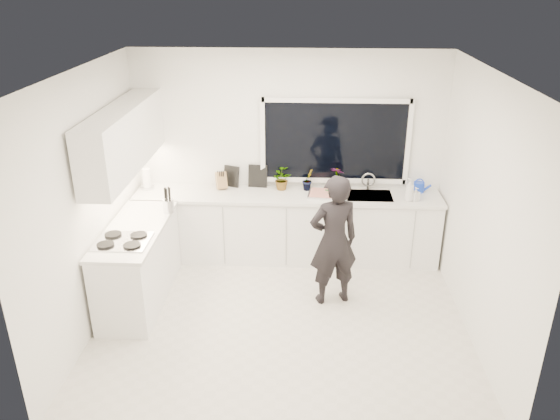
{
  "coord_description": "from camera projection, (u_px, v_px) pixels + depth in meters",
  "views": [
    {
      "loc": [
        0.23,
        -5.06,
        3.54
      ],
      "look_at": [
        -0.04,
        0.4,
        1.15
      ],
      "focal_mm": 35.0,
      "sensor_mm": 36.0,
      "label": 1
    }
  ],
  "objects": [
    {
      "name": "paper_towel_roll",
      "position": [
        147.0,
        179.0,
        7.14
      ],
      "size": [
        0.14,
        0.14,
        0.26
      ],
      "primitive_type": "cylinder",
      "rotation": [
        0.0,
        0.0,
        0.34
      ],
      "color": "white",
      "rests_on": "countertop_back"
    },
    {
      "name": "soap_bottles",
      "position": [
        411.0,
        191.0,
        6.76
      ],
      "size": [
        0.21,
        0.16,
        0.29
      ],
      "color": "#D8BF66",
      "rests_on": "countertop_back"
    },
    {
      "name": "pizza",
      "position": [
        327.0,
        193.0,
        6.96
      ],
      "size": [
        0.47,
        0.36,
        0.01
      ],
      "primitive_type": "cube",
      "rotation": [
        0.0,
        0.0,
        -0.11
      ],
      "color": "red",
      "rests_on": "pizza_tray"
    },
    {
      "name": "utensil_crock",
      "position": [
        168.0,
        206.0,
        6.46
      ],
      "size": [
        0.17,
        0.17,
        0.16
      ],
      "primitive_type": "cylinder",
      "rotation": [
        0.0,
        0.0,
        0.35
      ],
      "color": "#B0B1B5",
      "rests_on": "countertop_left"
    },
    {
      "name": "base_cabinets_back",
      "position": [
        287.0,
        227.0,
        7.21
      ],
      "size": [
        3.92,
        0.58,
        0.88
      ],
      "primitive_type": "cube",
      "color": "white",
      "rests_on": "floor"
    },
    {
      "name": "stovetop",
      "position": [
        122.0,
        241.0,
        5.76
      ],
      "size": [
        0.56,
        0.48,
        0.03
      ],
      "primitive_type": "cube",
      "color": "black",
      "rests_on": "countertop_left"
    },
    {
      "name": "ceiling",
      "position": [
        282.0,
        71.0,
        4.98
      ],
      "size": [
        4.0,
        3.5,
        0.02
      ],
      "primitive_type": "cube",
      "color": "white",
      "rests_on": "wall_back"
    },
    {
      "name": "countertop_left",
      "position": [
        134.0,
        229.0,
        6.1
      ],
      "size": [
        0.62,
        1.6,
        0.04
      ],
      "primitive_type": "cube",
      "color": "silver",
      "rests_on": "base_cabinets_left"
    },
    {
      "name": "window",
      "position": [
        335.0,
        141.0,
        6.99
      ],
      "size": [
        1.8,
        0.02,
        1.0
      ],
      "primitive_type": "cube",
      "color": "black",
      "rests_on": "wall_back"
    },
    {
      "name": "upper_cabinets",
      "position": [
        124.0,
        138.0,
        6.04
      ],
      "size": [
        0.34,
        2.1,
        0.7
      ],
      "primitive_type": "cube",
      "color": "white",
      "rests_on": "wall_left"
    },
    {
      "name": "person",
      "position": [
        334.0,
        241.0,
        6.11
      ],
      "size": [
        0.65,
        0.52,
        1.56
      ],
      "primitive_type": "imported",
      "rotation": [
        0.0,
        0.0,
        3.44
      ],
      "color": "black",
      "rests_on": "floor"
    },
    {
      "name": "watering_can",
      "position": [
        419.0,
        187.0,
        7.06
      ],
      "size": [
        0.16,
        0.16,
        0.13
      ],
      "primitive_type": "cylinder",
      "rotation": [
        0.0,
        0.0,
        -0.17
      ],
      "color": "blue",
      "rests_on": "countertop_back"
    },
    {
      "name": "wall_back",
      "position": [
        288.0,
        155.0,
        7.13
      ],
      "size": [
        4.0,
        0.02,
        2.7
      ],
      "primitive_type": "cube",
      "color": "white",
      "rests_on": "ground"
    },
    {
      "name": "pizza_tray",
      "position": [
        327.0,
        194.0,
        6.96
      ],
      "size": [
        0.52,
        0.41,
        0.03
      ],
      "primitive_type": "cube",
      "rotation": [
        0.0,
        0.0,
        -0.11
      ],
      "color": "#BDBCC1",
      "rests_on": "countertop_back"
    },
    {
      "name": "knife_block",
      "position": [
        221.0,
        181.0,
        7.14
      ],
      "size": [
        0.16,
        0.14,
        0.22
      ],
      "primitive_type": "cube",
      "rotation": [
        0.0,
        0.0,
        0.4
      ],
      "color": "#A1824B",
      "rests_on": "countertop_back"
    },
    {
      "name": "picture_frame_large",
      "position": [
        231.0,
        176.0,
        7.22
      ],
      "size": [
        0.21,
        0.1,
        0.28
      ],
      "primitive_type": "cube",
      "rotation": [
        0.0,
        0.0,
        -0.39
      ],
      "color": "black",
      "rests_on": "countertop_back"
    },
    {
      "name": "sink",
      "position": [
        369.0,
        199.0,
        6.99
      ],
      "size": [
        0.58,
        0.42,
        0.14
      ],
      "primitive_type": "cube",
      "color": "silver",
      "rests_on": "countertop_back"
    },
    {
      "name": "countertop_back",
      "position": [
        287.0,
        196.0,
        7.02
      ],
      "size": [
        3.94,
        0.62,
        0.04
      ],
      "primitive_type": "cube",
      "color": "silver",
      "rests_on": "base_cabinets_back"
    },
    {
      "name": "faucet",
      "position": [
        368.0,
        182.0,
        7.11
      ],
      "size": [
        0.03,
        0.03,
        0.22
      ],
      "primitive_type": "cylinder",
      "color": "silver",
      "rests_on": "countertop_back"
    },
    {
      "name": "base_cabinets_left",
      "position": [
        139.0,
        265.0,
        6.28
      ],
      "size": [
        0.58,
        1.6,
        0.88
      ],
      "primitive_type": "cube",
      "color": "white",
      "rests_on": "floor"
    },
    {
      "name": "herb_plants",
      "position": [
        303.0,
        179.0,
        7.1
      ],
      "size": [
        1.02,
        0.34,
        0.32
      ],
      "color": "#26662D",
      "rests_on": "countertop_back"
    },
    {
      "name": "picture_frame_small",
      "position": [
        258.0,
        176.0,
        7.2
      ],
      "size": [
        0.25,
        0.05,
        0.3
      ],
      "primitive_type": "cube",
      "rotation": [
        0.0,
        0.0,
        -0.12
      ],
      "color": "black",
      "rests_on": "countertop_back"
    },
    {
      "name": "floor",
      "position": [
        282.0,
        320.0,
        6.06
      ],
      "size": [
        4.0,
        3.5,
        0.02
      ],
      "primitive_type": "cube",
      "color": "beige",
      "rests_on": "ground"
    },
    {
      "name": "wall_right",
      "position": [
        483.0,
        212.0,
        5.43
      ],
      "size": [
        0.02,
        3.5,
        2.7
      ],
      "primitive_type": "cube",
      "color": "white",
      "rests_on": "ground"
    },
    {
      "name": "wall_left",
      "position": [
        87.0,
        204.0,
        5.61
      ],
      "size": [
        0.02,
        3.5,
        2.7
      ],
      "primitive_type": "cube",
      "color": "white",
      "rests_on": "ground"
    }
  ]
}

